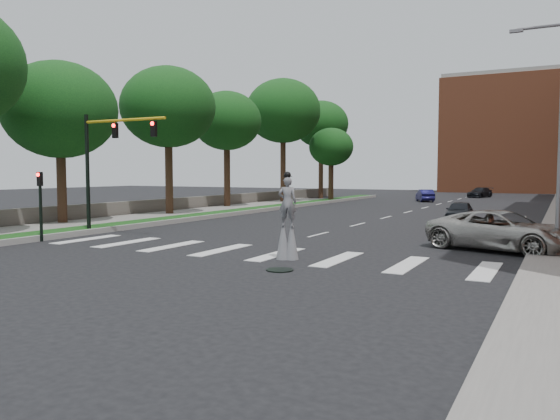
# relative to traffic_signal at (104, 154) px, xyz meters

# --- Properties ---
(ground_plane) EXTENTS (160.00, 160.00, 0.00)m
(ground_plane) POSITION_rel_traffic_signal_xyz_m (9.78, -3.00, -4.15)
(ground_plane) COLOR black
(ground_plane) RESTS_ON ground
(grass_median) EXTENTS (2.00, 60.00, 0.25)m
(grass_median) POSITION_rel_traffic_signal_xyz_m (-1.72, 17.00, -4.03)
(grass_median) COLOR #113E12
(grass_median) RESTS_ON ground
(median_curb) EXTENTS (0.20, 60.00, 0.28)m
(median_curb) POSITION_rel_traffic_signal_xyz_m (-0.67, 17.00, -4.01)
(median_curb) COLOR gray
(median_curb) RESTS_ON ground
(sidewalk_left) EXTENTS (4.00, 60.00, 0.18)m
(sidewalk_left) POSITION_rel_traffic_signal_xyz_m (-4.72, 7.00, -4.06)
(sidewalk_left) COLOR slate
(sidewalk_left) RESTS_ON ground
(stone_wall) EXTENTS (0.50, 56.00, 1.10)m
(stone_wall) POSITION_rel_traffic_signal_xyz_m (-7.22, 19.00, -3.60)
(stone_wall) COLOR #5A554D
(stone_wall) RESTS_ON ground
(manhole) EXTENTS (0.90, 0.90, 0.04)m
(manhole) POSITION_rel_traffic_signal_xyz_m (12.78, -5.00, -4.13)
(manhole) COLOR black
(manhole) RESTS_ON ground
(building_backdrop) EXTENTS (26.00, 14.00, 18.00)m
(building_backdrop) POSITION_rel_traffic_signal_xyz_m (15.78, 75.00, 4.85)
(building_backdrop) COLOR #A25332
(building_backdrop) RESTS_ON ground
(streetlight) EXTENTS (2.05, 0.20, 9.00)m
(streetlight) POSITION_rel_traffic_signal_xyz_m (20.68, 3.00, 0.75)
(streetlight) COLOR slate
(streetlight) RESTS_ON ground
(traffic_signal) EXTENTS (5.30, 0.23, 6.20)m
(traffic_signal) POSITION_rel_traffic_signal_xyz_m (0.00, 0.00, 0.00)
(traffic_signal) COLOR black
(traffic_signal) RESTS_ON ground
(secondary_signal) EXTENTS (0.25, 0.21, 3.23)m
(secondary_signal) POSITION_rel_traffic_signal_xyz_m (-0.52, -3.50, -2.20)
(secondary_signal) COLOR black
(secondary_signal) RESTS_ON ground
(stilt_performer) EXTENTS (0.82, 0.64, 3.24)m
(stilt_performer) POSITION_rel_traffic_signal_xyz_m (11.97, -2.84, -2.82)
(stilt_performer) COLOR #352115
(stilt_performer) RESTS_ON ground
(suv_crossing) EXTENTS (6.52, 4.46, 1.66)m
(suv_crossing) POSITION_rel_traffic_signal_xyz_m (18.78, 3.17, -3.32)
(suv_crossing) COLOR #ACAAA3
(suv_crossing) RESTS_ON ground
(car_near) EXTENTS (1.88, 4.07, 1.35)m
(car_near) POSITION_rel_traffic_signal_xyz_m (14.98, 15.84, -3.48)
(car_near) COLOR black
(car_near) RESTS_ON ground
(car_mid) EXTENTS (2.87, 4.23, 1.32)m
(car_mid) POSITION_rel_traffic_signal_xyz_m (7.40, 39.42, -3.49)
(car_mid) COLOR #16154C
(car_mid) RESTS_ON ground
(car_far) EXTENTS (3.03, 4.67, 1.26)m
(car_far) POSITION_rel_traffic_signal_xyz_m (11.40, 52.06, -3.52)
(car_far) COLOR black
(car_far) RESTS_ON ground
(tree_1) EXTENTS (6.79, 6.79, 9.82)m
(tree_1) POSITION_rel_traffic_signal_xyz_m (-5.97, 2.37, 2.75)
(tree_1) COLOR #352115
(tree_1) RESTS_ON ground
(tree_2) EXTENTS (6.92, 6.92, 10.89)m
(tree_2) POSITION_rel_traffic_signal_xyz_m (-4.86, 11.09, 3.76)
(tree_2) COLOR #352115
(tree_2) RESTS_ON ground
(tree_3) EXTENTS (6.12, 6.12, 10.35)m
(tree_3) POSITION_rel_traffic_signal_xyz_m (-5.75, 20.19, 3.55)
(tree_3) COLOR #352115
(tree_3) RESTS_ON ground
(tree_4) EXTENTS (7.72, 7.72, 12.76)m
(tree_4) POSITION_rel_traffic_signal_xyz_m (-4.96, 29.52, 5.30)
(tree_4) COLOR #352115
(tree_4) RESTS_ON ground
(tree_5) EXTENTS (6.66, 6.66, 11.87)m
(tree_5) POSITION_rel_traffic_signal_xyz_m (-5.65, 40.93, 4.83)
(tree_5) COLOR #352115
(tree_5) RESTS_ON ground
(tree_6) EXTENTS (4.80, 4.80, 7.97)m
(tree_6) POSITION_rel_traffic_signal_xyz_m (-1.58, 34.29, 1.72)
(tree_6) COLOR #352115
(tree_6) RESTS_ON ground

